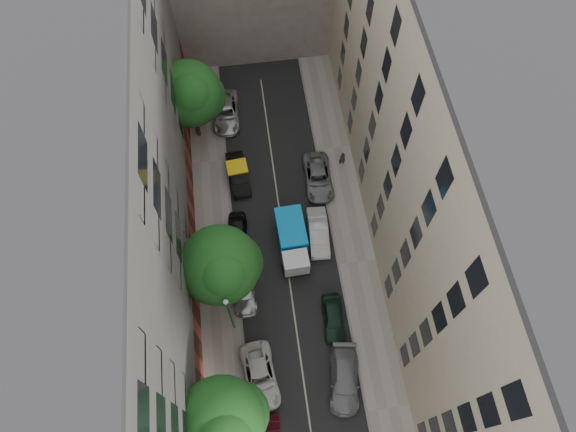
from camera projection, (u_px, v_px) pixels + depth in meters
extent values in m
plane|color=#4C4C49|center=(288.00, 271.00, 40.24)|extent=(120.00, 120.00, 0.00)
cube|color=black|center=(288.00, 271.00, 40.23)|extent=(8.00, 44.00, 0.02)
cube|color=gray|center=(218.00, 279.00, 39.84)|extent=(3.00, 44.00, 0.15)
cube|color=gray|center=(357.00, 262.00, 40.51)|extent=(3.00, 44.00, 0.15)
cube|color=#54514E|center=(106.00, 233.00, 30.69)|extent=(8.00, 44.00, 20.00)
cube|color=#BDAD93|center=(462.00, 191.00, 32.03)|extent=(8.00, 44.00, 20.00)
cube|color=black|center=(292.00, 246.00, 40.66)|extent=(2.22, 5.28, 0.29)
cube|color=#BBBCC0|center=(296.00, 263.00, 39.06)|extent=(1.99, 1.61, 1.64)
cube|color=#0DA1FE|center=(291.00, 230.00, 40.16)|extent=(2.25, 3.55, 1.74)
cylinder|color=black|center=(284.00, 269.00, 39.88)|extent=(0.27, 0.81, 0.81)
cylinder|color=black|center=(307.00, 266.00, 39.99)|extent=(0.27, 0.81, 0.81)
cylinder|color=black|center=(279.00, 230.00, 41.42)|extent=(0.27, 0.81, 0.81)
cylinder|color=black|center=(301.00, 228.00, 41.54)|extent=(0.27, 0.81, 0.81)
imported|color=silver|center=(260.00, 376.00, 35.89)|extent=(2.72, 5.08, 1.36)
imported|color=#BBBCC1|center=(243.00, 289.00, 38.90)|extent=(1.84, 4.41, 1.27)
imported|color=black|center=(238.00, 234.00, 40.98)|extent=(1.77, 3.96, 1.32)
imported|color=black|center=(238.00, 174.00, 43.52)|extent=(1.91, 4.49, 1.44)
imported|color=silver|center=(226.00, 112.00, 46.59)|extent=(2.55, 5.18, 1.42)
imported|color=slate|center=(344.00, 379.00, 35.76)|extent=(2.79, 5.17, 1.42)
imported|color=black|center=(333.00, 318.00, 37.84)|extent=(1.76, 3.89, 1.29)
imported|color=silver|center=(318.00, 232.00, 40.99)|extent=(1.77, 4.47, 1.45)
imported|color=gray|center=(318.00, 177.00, 43.41)|extent=(2.41, 4.98, 1.37)
cylinder|color=#382619|center=(229.00, 429.00, 33.46)|extent=(0.36, 0.36, 2.92)
cylinder|color=#382619|center=(225.00, 425.00, 31.24)|extent=(0.24, 0.24, 2.09)
sphere|color=#1B531B|center=(221.00, 421.00, 29.42)|extent=(5.21, 5.21, 5.21)
sphere|color=#1B531B|center=(237.00, 414.00, 30.55)|extent=(3.91, 3.91, 3.91)
cylinder|color=#382619|center=(226.00, 285.00, 38.24)|extent=(0.36, 0.36, 2.51)
cylinder|color=#382619|center=(223.00, 274.00, 36.33)|extent=(0.24, 0.24, 1.79)
sphere|color=#1B531B|center=(220.00, 265.00, 34.77)|extent=(5.57, 5.57, 5.57)
sphere|color=#1B531B|center=(234.00, 263.00, 35.77)|extent=(4.18, 4.18, 4.18)
sphere|color=#1B531B|center=(211.00, 276.00, 34.95)|extent=(3.90, 3.90, 3.90)
sphere|color=#1B531B|center=(222.00, 270.00, 33.59)|extent=(3.62, 3.62, 3.62)
cylinder|color=#382619|center=(197.00, 125.00, 44.94)|extent=(0.36, 0.36, 2.66)
cylinder|color=#382619|center=(193.00, 109.00, 42.91)|extent=(0.24, 0.24, 1.90)
sphere|color=#1B531B|center=(189.00, 94.00, 41.26)|extent=(5.45, 5.45, 5.45)
sphere|color=#1B531B|center=(201.00, 96.00, 42.31)|extent=(4.09, 4.09, 4.09)
sphere|color=#1B531B|center=(182.00, 104.00, 41.46)|extent=(3.82, 3.82, 3.82)
sphere|color=#1B531B|center=(190.00, 93.00, 40.03)|extent=(3.54, 3.54, 3.54)
cylinder|color=#1B6128|center=(230.00, 316.00, 35.41)|extent=(0.14, 0.14, 5.90)
sphere|color=silver|center=(226.00, 302.00, 32.70)|extent=(0.36, 0.36, 0.36)
imported|color=black|center=(342.00, 158.00, 43.99)|extent=(0.59, 0.40, 1.57)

